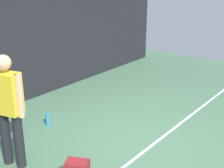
% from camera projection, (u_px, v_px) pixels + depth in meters
% --- Properties ---
extents(ground_plane, '(12.00, 12.00, 0.00)m').
position_uv_depth(ground_plane, '(131.00, 145.00, 5.20)').
color(ground_plane, '#4C7556').
extents(back_fence, '(10.00, 0.10, 2.31)m').
position_uv_depth(back_fence, '(16.00, 51.00, 6.58)').
color(back_fence, black).
rests_on(back_fence, ground).
extents(court_line, '(9.00, 0.05, 0.00)m').
position_uv_depth(court_line, '(145.00, 151.00, 5.04)').
color(court_line, white).
rests_on(court_line, ground).
extents(tennis_player, '(0.32, 0.51, 1.70)m').
position_uv_depth(tennis_player, '(8.00, 105.00, 4.36)').
color(tennis_player, black).
rests_on(tennis_player, ground).
extents(tennis_racket, '(0.37, 0.63, 0.03)m').
position_uv_depth(tennis_racket, '(6.00, 136.00, 5.48)').
color(tennis_racket, black).
rests_on(tennis_racket, ground).
extents(water_bottle, '(0.07, 0.07, 0.24)m').
position_uv_depth(water_bottle, '(48.00, 119.00, 5.85)').
color(water_bottle, '#268CD8').
rests_on(water_bottle, ground).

